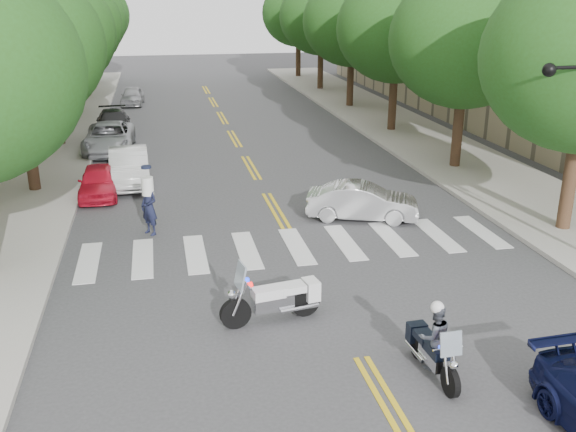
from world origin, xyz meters
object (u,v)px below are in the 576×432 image
object	(u,v)px
motorcycle_parked	(279,298)
officer_standing	(149,207)
motorcycle_police	(433,341)
convertible	(362,202)

from	to	relation	value
motorcycle_parked	officer_standing	bearing A→B (deg)	15.07
motorcycle_police	convertible	size ratio (longest dim) A/B	0.54
motorcycle_parked	officer_standing	size ratio (longest dim) A/B	1.35
motorcycle_parked	convertible	distance (m)	7.68
motorcycle_police	motorcycle_parked	xyz separation A→B (m)	(-2.63, 2.86, -0.18)
motorcycle_police	motorcycle_parked	world-z (taller)	motorcycle_police
officer_standing	convertible	size ratio (longest dim) A/B	0.48
motorcycle_police	officer_standing	size ratio (longest dim) A/B	1.12
motorcycle_police	convertible	bearing A→B (deg)	-101.73
motorcycle_parked	officer_standing	xyz separation A→B (m)	(-3.00, 6.47, 0.36)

